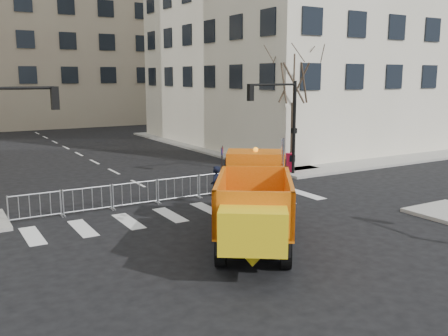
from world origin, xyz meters
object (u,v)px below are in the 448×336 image
cop_a (216,186)px  newspaper_box (290,163)px  cop_b (261,181)px  cop_c (266,177)px  plow_truck (255,199)px

cop_a → newspaper_box: size_ratio=1.63×
cop_b → newspaper_box: bearing=-150.2°
cop_b → cop_c: size_ratio=1.00×
plow_truck → newspaper_box: (8.67, 9.10, -0.85)m
cop_c → cop_a: bearing=-46.3°
cop_a → cop_b: cop_b is taller
cop_a → cop_b: (2.08, -0.46, 0.10)m
plow_truck → cop_c: 6.58m
cop_b → newspaper_box: 6.94m
cop_c → plow_truck: bearing=3.0°
plow_truck → cop_a: size_ratio=4.89×
cop_a → newspaper_box: bearing=164.5°
cop_b → cop_c: 0.87m
plow_truck → cop_b: 5.74m
cop_c → newspaper_box: (4.56, 3.99, -0.30)m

